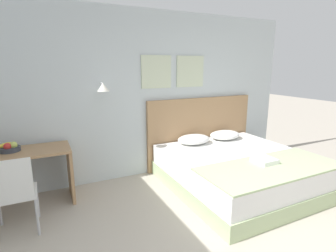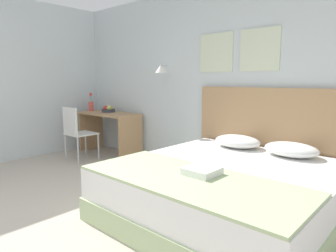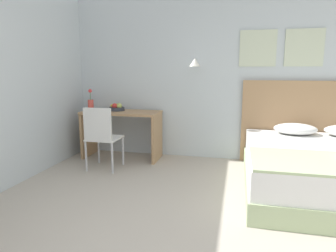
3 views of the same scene
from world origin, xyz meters
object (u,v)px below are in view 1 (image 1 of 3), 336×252
at_px(pillow_right, 225,135).
at_px(desk_chair, 13,191).
at_px(headboard, 201,131).
at_px(folded_towel_near_foot, 264,160).
at_px(fruit_bowl, 10,148).
at_px(desk, 21,168).
at_px(throw_blanket, 271,167).
at_px(pillow_left, 194,139).
at_px(bed, 239,170).

bearing_deg(pillow_right, desk_chair, -168.64).
height_order(headboard, desk_chair, headboard).
relative_size(folded_towel_near_foot, fruit_bowl, 1.08).
xyz_separation_m(headboard, fruit_bowl, (-2.99, -0.24, 0.18)).
bearing_deg(headboard, desk, -174.16).
relative_size(throw_blanket, desk_chair, 2.16).
height_order(desk_chair, fruit_bowl, desk_chair).
xyz_separation_m(headboard, throw_blanket, (0.00, -1.66, -0.10)).
bearing_deg(fruit_bowl, headboard, 4.59).
xyz_separation_m(headboard, folded_towel_near_foot, (0.02, -1.52, -0.06)).
height_order(folded_towel_near_foot, desk, desk).
xyz_separation_m(folded_towel_near_foot, desk_chair, (-2.96, 0.57, -0.04)).
height_order(headboard, fruit_bowl, headboard).
bearing_deg(throw_blanket, headboard, 90.00).
xyz_separation_m(pillow_left, folded_towel_near_foot, (0.35, -1.23, -0.02)).
xyz_separation_m(pillow_right, folded_towel_near_foot, (-0.30, -1.23, -0.02)).
distance_m(throw_blanket, desk, 3.20).
height_order(throw_blanket, desk, desk).
xyz_separation_m(desk_chair, fruit_bowl, (-0.06, 0.70, 0.28)).
bearing_deg(headboard, folded_towel_near_foot, -89.11).
bearing_deg(bed, fruit_bowl, 164.64).
bearing_deg(throw_blanket, folded_towel_near_foot, 80.71).
xyz_separation_m(headboard, pillow_right, (0.33, -0.29, -0.04)).
distance_m(bed, headboard, 1.12).
xyz_separation_m(throw_blanket, desk, (-2.90, 1.37, 0.00)).
distance_m(pillow_right, folded_towel_near_foot, 1.27).
height_order(bed, headboard, headboard).
distance_m(headboard, pillow_right, 0.44).
relative_size(pillow_left, folded_towel_near_foot, 2.14).
distance_m(headboard, folded_towel_near_foot, 1.52).
distance_m(bed, folded_towel_near_foot, 0.55).
xyz_separation_m(bed, throw_blanket, (-0.00, -0.60, 0.27)).
height_order(pillow_right, desk, desk).
relative_size(bed, throw_blanket, 1.07).
height_order(bed, throw_blanket, throw_blanket).
distance_m(pillow_left, fruit_bowl, 2.68).
relative_size(pillow_left, desk_chair, 0.64).
height_order(throw_blanket, desk_chair, desk_chair).
relative_size(bed, pillow_left, 3.60).
bearing_deg(headboard, throw_blanket, -90.00).
xyz_separation_m(pillow_right, fruit_bowl, (-3.32, 0.05, 0.22)).
bearing_deg(desk_chair, desk, 86.37).
xyz_separation_m(bed, headboard, (-0.00, 1.06, 0.37)).
bearing_deg(fruit_bowl, pillow_right, -0.84).
relative_size(throw_blanket, fruit_bowl, 7.78).
bearing_deg(pillow_left, bed, -67.11).
bearing_deg(desk, throw_blanket, -25.25).
bearing_deg(desk_chair, throw_blanket, -13.72).
relative_size(bed, pillow_right, 3.60).
bearing_deg(folded_towel_near_foot, fruit_bowl, 157.06).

